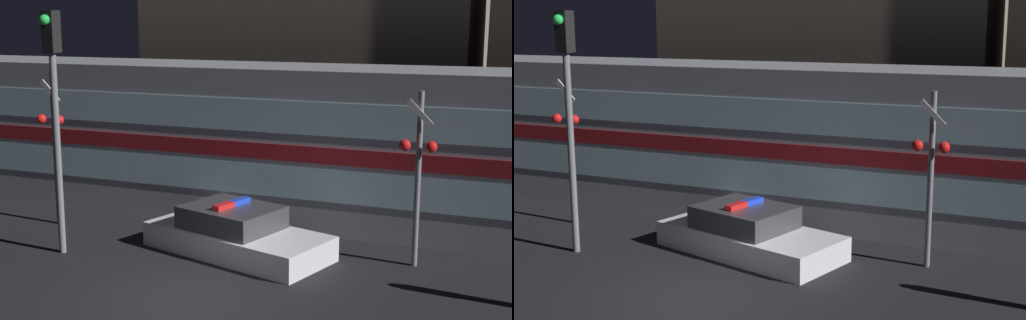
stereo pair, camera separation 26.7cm
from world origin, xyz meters
TOP-DOWN VIEW (x-y plane):
  - ground_plane at (0.00, 0.00)m, footprint 120.00×120.00m
  - train at (-0.90, 6.38)m, footprint 22.51×3.21m
  - police_car at (-0.34, 2.85)m, footprint 4.59×2.94m
  - crossing_signal_near at (3.58, 3.50)m, footprint 0.80×0.33m
  - crossing_signal_far at (-5.59, 3.15)m, footprint 0.80×0.33m
  - traffic_light_corner at (-4.01, 1.30)m, footprint 0.30×0.46m
  - building_left at (-2.25, 14.44)m, footprint 11.65×6.32m

SIDE VIEW (x-z plane):
  - ground_plane at x=0.00m, z-range 0.00..0.00m
  - police_car at x=-0.34m, z-range -0.16..1.03m
  - train at x=-0.90m, z-range 0.00..4.04m
  - crossing_signal_near at x=3.58m, z-range 0.29..4.08m
  - crossing_signal_far at x=-5.59m, z-range 0.29..4.24m
  - traffic_light_corner at x=-4.01m, z-range 0.83..6.27m
  - building_left at x=-2.25m, z-range 0.00..10.53m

